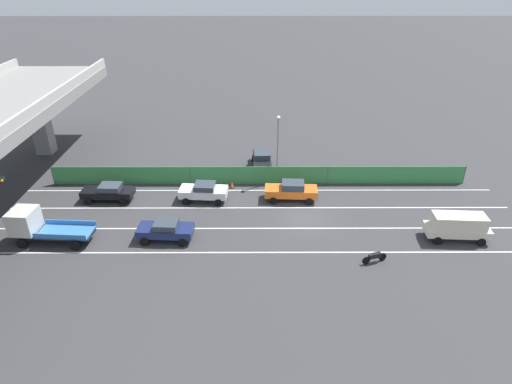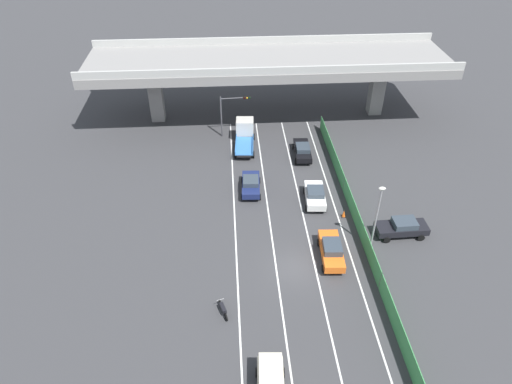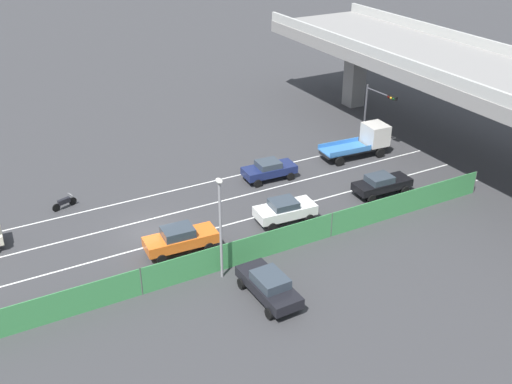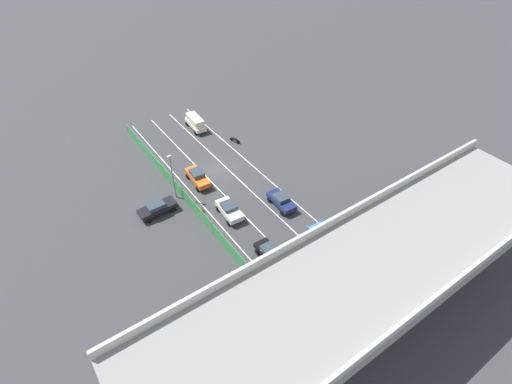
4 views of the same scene
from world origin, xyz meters
name	(u,v)px [view 4 (image 4 of 4)]	position (x,y,z in m)	size (l,w,h in m)	color
ground_plane	(215,170)	(0.00, 0.00, 0.00)	(300.00, 300.00, 0.00)	#38383A
lane_line_left_edge	(260,172)	(-4.97, 3.83, 0.00)	(0.14, 43.66, 0.01)	silver
lane_line_mid_left	(240,180)	(-1.66, 3.83, 0.00)	(0.14, 43.66, 0.01)	silver
lane_line_mid_right	(219,189)	(1.66, 3.83, 0.00)	(0.14, 43.66, 0.01)	silver
lane_line_right_edge	(197,199)	(4.97, 3.83, 0.00)	(0.14, 43.66, 0.01)	silver
elevated_overpass	(375,266)	(0.00, 27.66, 7.12)	(44.58, 10.88, 8.78)	gray
green_fence	(186,198)	(6.37, 3.83, 0.91)	(0.10, 39.76, 1.81)	#3D8E4C
car_sedan_navy	(281,200)	(-3.17, 11.10, 0.88)	(2.20, 4.34, 1.57)	navy
car_hatchback_white	(229,210)	(3.09, 8.80, 0.91)	(2.32, 4.37, 1.64)	silver
car_van_cream	(195,122)	(-3.18, -11.40, 1.21)	(2.18, 4.90, 2.12)	beige
car_sedan_black	(271,254)	(3.10, 17.35, 0.87)	(2.08, 4.64, 1.57)	black
car_taxi_orange	(198,177)	(3.16, 0.93, 0.95)	(2.16, 4.77, 1.76)	orange
flatbed_truck_blue	(337,245)	(-3.33, 20.82, 1.36)	(2.64, 6.12, 2.66)	black
motorcycle	(235,140)	(-6.17, -4.35, 0.46)	(0.83, 1.88, 0.93)	black
parked_sedan_dark	(157,208)	(10.17, 3.47, 0.92)	(4.71, 2.13, 1.68)	black
traffic_light	(364,235)	(-4.74, 22.76, 3.77)	(3.70, 0.45, 5.27)	#47474C
street_lamp	(172,172)	(6.98, 2.04, 4.06)	(0.60, 0.36, 6.63)	gray
traffic_cone	(202,210)	(5.51, 6.39, 0.34)	(0.47, 0.47, 0.73)	orange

